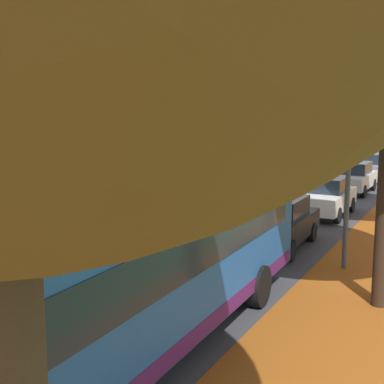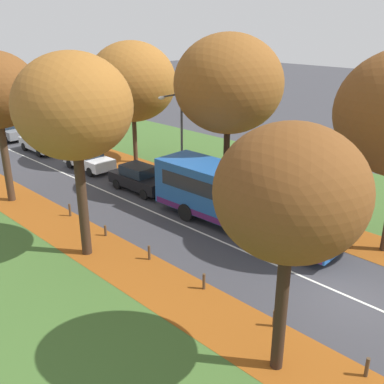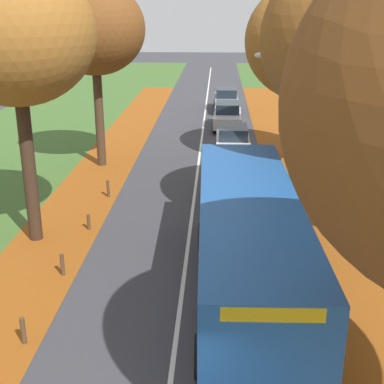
{
  "view_description": "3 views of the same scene",
  "coord_description": "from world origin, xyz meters",
  "px_view_note": "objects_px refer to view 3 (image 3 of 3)",
  "views": [
    {
      "loc": [
        6.96,
        -1.38,
        4.52
      ],
      "look_at": [
        0.54,
        10.86,
        2.31
      ],
      "focal_mm": 50.0,
      "sensor_mm": 36.0,
      "label": 1
    },
    {
      "loc": [
        -14.84,
        -5.96,
        10.14
      ],
      "look_at": [
        0.86,
        9.52,
        1.56
      ],
      "focal_mm": 42.0,
      "sensor_mm": 36.0,
      "label": 2
    },
    {
      "loc": [
        0.92,
        -6.07,
        7.69
      ],
      "look_at": [
        0.17,
        9.38,
        2.13
      ],
      "focal_mm": 50.0,
      "sensor_mm": 36.0,
      "label": 3
    }
  ],
  "objects_px": {
    "tree_left_mid": "(94,29)",
    "car_white_following": "(233,142)",
    "bollard_third": "(23,331)",
    "bollard_fourth": "(62,265)",
    "car_black_lead": "(233,178)",
    "streetlamp_right": "(293,114)",
    "tree_right_mid": "(312,41)",
    "tree_right_near": "(365,39)",
    "bollard_fifth": "(89,222)",
    "bus": "(248,242)",
    "bollard_sixth": "(108,189)",
    "car_grey_fourth_in_line": "(226,100)",
    "tree_left_near": "(14,34)",
    "car_silver_third_in_line": "(227,116)"
  },
  "relations": [
    {
      "from": "tree_left_mid",
      "to": "car_white_following",
      "type": "height_order",
      "value": "tree_left_mid"
    },
    {
      "from": "bollard_third",
      "to": "tree_left_mid",
      "type": "bearing_deg",
      "value": 94.63
    },
    {
      "from": "bollard_fourth",
      "to": "car_black_lead",
      "type": "bearing_deg",
      "value": 53.62
    },
    {
      "from": "streetlamp_right",
      "to": "car_white_following",
      "type": "height_order",
      "value": "streetlamp_right"
    },
    {
      "from": "tree_right_mid",
      "to": "bollard_fourth",
      "type": "xyz_separation_m",
      "value": [
        -8.81,
        -11.93,
        -5.57
      ]
    },
    {
      "from": "bollard_third",
      "to": "streetlamp_right",
      "type": "xyz_separation_m",
      "value": [
        7.26,
        9.04,
        3.39
      ]
    },
    {
      "from": "tree_right_near",
      "to": "bollard_fifth",
      "type": "xyz_separation_m",
      "value": [
        -8.93,
        0.19,
        -6.29
      ]
    },
    {
      "from": "bollard_third",
      "to": "bus",
      "type": "height_order",
      "value": "bus"
    },
    {
      "from": "tree_right_mid",
      "to": "bollard_sixth",
      "type": "relative_size",
      "value": 12.13
    },
    {
      "from": "tree_right_mid",
      "to": "car_grey_fourth_in_line",
      "type": "bearing_deg",
      "value": 105.35
    },
    {
      "from": "tree_left_near",
      "to": "bollard_fourth",
      "type": "relative_size",
      "value": 12.89
    },
    {
      "from": "bollard_fifth",
      "to": "streetlamp_right",
      "type": "xyz_separation_m",
      "value": [
        7.26,
        2.34,
        3.45
      ]
    },
    {
      "from": "tree_left_near",
      "to": "tree_right_mid",
      "type": "relative_size",
      "value": 1.03
    },
    {
      "from": "car_silver_third_in_line",
      "to": "car_grey_fourth_in_line",
      "type": "bearing_deg",
      "value": 90.16
    },
    {
      "from": "tree_right_mid",
      "to": "bus",
      "type": "bearing_deg",
      "value": -104.88
    },
    {
      "from": "bollard_fifth",
      "to": "streetlamp_right",
      "type": "relative_size",
      "value": 0.1
    },
    {
      "from": "tree_left_mid",
      "to": "tree_left_near",
      "type": "bearing_deg",
      "value": -92.96
    },
    {
      "from": "bollard_sixth",
      "to": "car_silver_third_in_line",
      "type": "height_order",
      "value": "car_silver_third_in_line"
    },
    {
      "from": "bollard_sixth",
      "to": "bus",
      "type": "relative_size",
      "value": 0.07
    },
    {
      "from": "bollard_third",
      "to": "car_silver_third_in_line",
      "type": "relative_size",
      "value": 0.16
    },
    {
      "from": "bollard_third",
      "to": "streetlamp_right",
      "type": "bearing_deg",
      "value": 51.25
    },
    {
      "from": "bollard_sixth",
      "to": "car_white_following",
      "type": "relative_size",
      "value": 0.17
    },
    {
      "from": "bollard_third",
      "to": "bollard_fourth",
      "type": "xyz_separation_m",
      "value": [
        -0.0,
        3.35,
        0.0
      ]
    },
    {
      "from": "tree_left_mid",
      "to": "bollard_fourth",
      "type": "distance_m",
      "value": 12.82
    },
    {
      "from": "tree_left_mid",
      "to": "bollard_sixth",
      "type": "bearing_deg",
      "value": -74.99
    },
    {
      "from": "tree_right_mid",
      "to": "car_silver_third_in_line",
      "type": "bearing_deg",
      "value": 115.73
    },
    {
      "from": "bollard_fifth",
      "to": "car_silver_third_in_line",
      "type": "distance_m",
      "value": 17.02
    },
    {
      "from": "bollard_fourth",
      "to": "bollard_sixth",
      "type": "distance_m",
      "value": 6.7
    },
    {
      "from": "tree_left_near",
      "to": "tree_right_mid",
      "type": "xyz_separation_m",
      "value": [
        10.43,
        9.43,
        -0.82
      ]
    },
    {
      "from": "car_grey_fourth_in_line",
      "to": "bollard_fourth",
      "type": "bearing_deg",
      "value": -101.37
    },
    {
      "from": "car_white_following",
      "to": "tree_right_near",
      "type": "bearing_deg",
      "value": -69.56
    },
    {
      "from": "bus",
      "to": "car_silver_third_in_line",
      "type": "bearing_deg",
      "value": 90.63
    },
    {
      "from": "car_white_following",
      "to": "car_silver_third_in_line",
      "type": "xyz_separation_m",
      "value": [
        -0.18,
        6.7,
        0.0
      ]
    },
    {
      "from": "bollard_third",
      "to": "bollard_sixth",
      "type": "height_order",
      "value": "bollard_sixth"
    },
    {
      "from": "tree_right_mid",
      "to": "bollard_fifth",
      "type": "relative_size",
      "value": 15.21
    },
    {
      "from": "bus",
      "to": "car_silver_third_in_line",
      "type": "distance_m",
      "value": 20.65
    },
    {
      "from": "streetlamp_right",
      "to": "bus",
      "type": "relative_size",
      "value": 0.57
    },
    {
      "from": "bollard_third",
      "to": "car_silver_third_in_line",
      "type": "distance_m",
      "value": 23.49
    },
    {
      "from": "tree_right_mid",
      "to": "car_silver_third_in_line",
      "type": "relative_size",
      "value": 2.06
    },
    {
      "from": "tree_right_near",
      "to": "car_white_following",
      "type": "bearing_deg",
      "value": 110.44
    },
    {
      "from": "tree_left_near",
      "to": "streetlamp_right",
      "type": "relative_size",
      "value": 1.5
    },
    {
      "from": "car_black_lead",
      "to": "bollard_fourth",
      "type": "bearing_deg",
      "value": -126.38
    },
    {
      "from": "tree_left_mid",
      "to": "car_black_lead",
      "type": "relative_size",
      "value": 2.02
    },
    {
      "from": "tree_right_mid",
      "to": "car_white_following",
      "type": "height_order",
      "value": "tree_right_mid"
    },
    {
      "from": "tree_right_near",
      "to": "streetlamp_right",
      "type": "relative_size",
      "value": 1.57
    },
    {
      "from": "tree_left_near",
      "to": "car_white_following",
      "type": "height_order",
      "value": "tree_left_near"
    },
    {
      "from": "tree_right_near",
      "to": "car_silver_third_in_line",
      "type": "distance_m",
      "value": 17.8
    },
    {
      "from": "tree_left_near",
      "to": "tree_right_near",
      "type": "distance_m",
      "value": 10.58
    },
    {
      "from": "tree_left_mid",
      "to": "bollard_sixth",
      "type": "distance_m",
      "value": 7.67
    },
    {
      "from": "bollard_sixth",
      "to": "streetlamp_right",
      "type": "bearing_deg",
      "value": -8.02
    }
  ]
}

